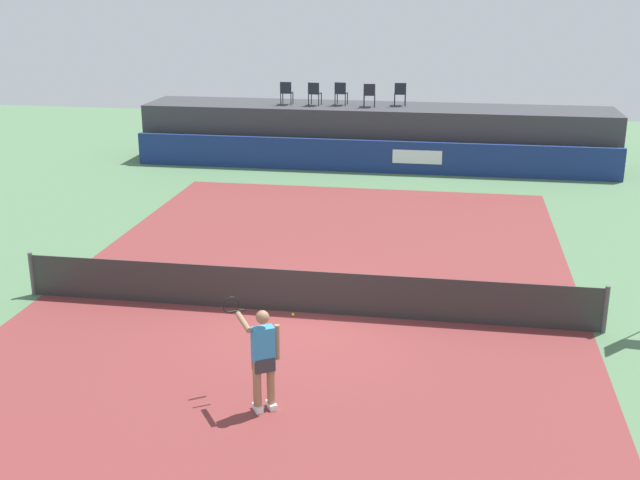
# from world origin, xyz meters

# --- Properties ---
(ground_plane) EXTENTS (48.00, 48.00, 0.00)m
(ground_plane) POSITION_xyz_m (0.00, 3.00, 0.00)
(ground_plane) COLOR #4C704C
(court_inner) EXTENTS (12.00, 22.00, 0.00)m
(court_inner) POSITION_xyz_m (0.00, 0.00, 0.00)
(court_inner) COLOR maroon
(court_inner) RESTS_ON ground
(sponsor_wall) EXTENTS (18.00, 0.22, 1.20)m
(sponsor_wall) POSITION_xyz_m (0.01, 13.50, 0.60)
(sponsor_wall) COLOR navy
(sponsor_wall) RESTS_ON ground
(spectator_platform) EXTENTS (18.00, 2.80, 2.20)m
(spectator_platform) POSITION_xyz_m (0.00, 15.30, 1.10)
(spectator_platform) COLOR #38383D
(spectator_platform) RESTS_ON ground
(spectator_chair_far_left) EXTENTS (0.44, 0.44, 0.89)m
(spectator_chair_far_left) POSITION_xyz_m (-3.49, 15.06, 2.69)
(spectator_chair_far_left) COLOR #1E232D
(spectator_chair_far_left) RESTS_ON spectator_platform
(spectator_chair_left) EXTENTS (0.48, 0.48, 0.89)m
(spectator_chair_left) POSITION_xyz_m (-2.38, 15.02, 2.69)
(spectator_chair_left) COLOR #1E232D
(spectator_chair_left) RESTS_ON spectator_platform
(spectator_chair_center) EXTENTS (0.47, 0.47, 0.89)m
(spectator_chair_center) POSITION_xyz_m (-1.38, 15.25, 2.69)
(spectator_chair_center) COLOR #1E232D
(spectator_chair_center) RESTS_ON spectator_platform
(spectator_chair_right) EXTENTS (0.47, 0.47, 0.89)m
(spectator_chair_right) POSITION_xyz_m (-0.25, 14.99, 2.69)
(spectator_chair_right) COLOR #1E232D
(spectator_chair_right) RESTS_ON spectator_platform
(spectator_chair_far_right) EXTENTS (0.48, 0.48, 0.89)m
(spectator_chair_far_right) POSITION_xyz_m (0.88, 15.49, 2.69)
(spectator_chair_far_right) COLOR #1E232D
(spectator_chair_far_right) RESTS_ON spectator_platform
(tennis_net) EXTENTS (12.40, 0.02, 0.95)m
(tennis_net) POSITION_xyz_m (0.00, 0.00, 0.47)
(tennis_net) COLOR #2D2D2D
(tennis_net) RESTS_ON ground
(net_post_near) EXTENTS (0.10, 0.10, 1.00)m
(net_post_near) POSITION_xyz_m (-6.20, 0.00, 0.50)
(net_post_near) COLOR #4C4C51
(net_post_near) RESTS_ON ground
(net_post_far) EXTENTS (0.10, 0.10, 1.00)m
(net_post_far) POSITION_xyz_m (6.20, 0.00, 0.50)
(net_post_far) COLOR #4C4C51
(net_post_far) RESTS_ON ground
(tennis_player) EXTENTS (1.11, 1.00, 1.77)m
(tennis_player) POSITION_xyz_m (0.13, -4.11, 0.96)
(tennis_player) COLOR white
(tennis_player) RESTS_ON court_inner
(tennis_ball) EXTENTS (0.07, 0.07, 0.07)m
(tennis_ball) POSITION_xyz_m (-0.16, -0.24, 0.04)
(tennis_ball) COLOR #D8EA33
(tennis_ball) RESTS_ON court_inner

